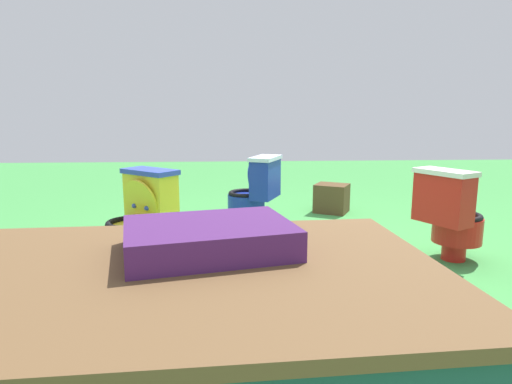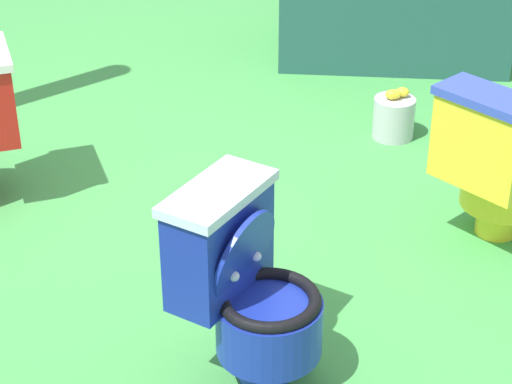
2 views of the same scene
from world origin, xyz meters
name	(u,v)px [view 1 (image 1 of 2)]	position (x,y,z in m)	size (l,w,h in m)	color
ground	(328,259)	(0.00, 0.00, 0.00)	(14.00, 14.00, 0.00)	#429947
toilet_yellow	(141,218)	(1.44, 0.08, 0.37)	(0.62, 0.64, 0.73)	yellow
toilet_red	(451,214)	(-0.91, 0.11, 0.37)	(0.62, 0.58, 0.73)	red
toilet_blue	(255,192)	(0.53, -0.95, 0.37)	(0.61, 0.56, 0.73)	#192D9E
small_crate	(332,198)	(-0.40, -1.61, 0.16)	(0.31, 0.36, 0.33)	brown
lemon_bucket	(187,305)	(1.01, 1.03, 0.12)	(0.22, 0.22, 0.28)	#B7B7BF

